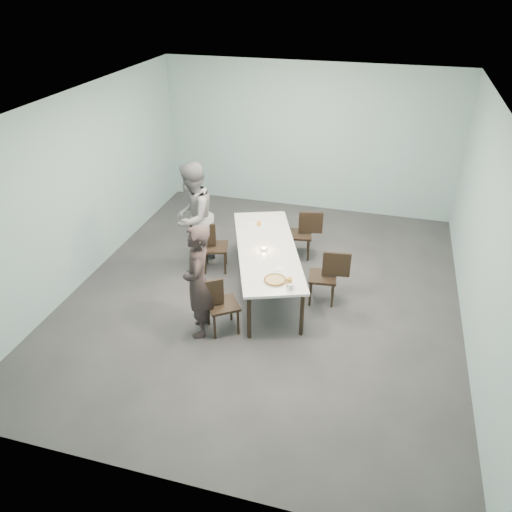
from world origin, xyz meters
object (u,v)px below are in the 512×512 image
(diner_near, at_px, (198,282))
(pizza, at_px, (275,280))
(chair_near_left, at_px, (217,302))
(diner_far, at_px, (193,217))
(table, at_px, (267,251))
(side_plate, at_px, (279,268))
(amber_tumbler, at_px, (259,224))
(chair_near_right, at_px, (328,273))
(chair_far_left, at_px, (210,243))
(beer_glass, at_px, (289,283))
(tealight, at_px, (264,249))
(chair_far_right, at_px, (304,231))
(water_tumbler, at_px, (290,287))

(diner_near, height_order, pizza, diner_near)
(chair_near_left, xyz_separation_m, diner_far, (-0.97, 1.60, 0.44))
(table, bearing_deg, pizza, -68.72)
(pizza, bearing_deg, side_plate, 92.51)
(side_plate, height_order, amber_tumbler, amber_tumbler)
(table, distance_m, amber_tumbler, 0.77)
(chair_near_right, relative_size, pizza, 2.56)
(chair_far_left, xyz_separation_m, pizza, (1.41, -1.20, 0.27))
(diner_near, xyz_separation_m, beer_glass, (1.20, 0.34, -0.02))
(table, xyz_separation_m, beer_glass, (0.56, -0.98, 0.13))
(chair_near_left, height_order, diner_near, diner_near)
(chair_far_left, height_order, chair_near_right, same)
(chair_far_left, distance_m, diner_near, 1.73)
(beer_glass, height_order, amber_tumbler, beer_glass)
(table, relative_size, chair_far_left, 3.16)
(chair_near_right, height_order, amber_tumbler, chair_near_right)
(chair_near_left, relative_size, diner_far, 0.46)
(pizza, relative_size, tealight, 6.07)
(chair_near_left, distance_m, diner_far, 1.92)
(chair_far_left, relative_size, chair_far_right, 1.00)
(diner_far, xyz_separation_m, beer_glass, (1.93, -1.34, -0.11))
(tealight, bearing_deg, pizza, -65.16)
(chair_near_left, xyz_separation_m, pizza, (0.74, 0.36, 0.27))
(chair_far_right, distance_m, water_tumbler, 2.25)
(chair_near_right, bearing_deg, diner_far, -16.97)
(chair_far_right, height_order, beer_glass, beer_glass)
(chair_near_left, xyz_separation_m, side_plate, (0.73, 0.69, 0.25))
(beer_glass, height_order, water_tumbler, beer_glass)
(chair_near_left, relative_size, chair_far_right, 1.00)
(water_tumbler, distance_m, amber_tumbler, 1.96)
(chair_far_right, height_order, diner_far, diner_far)
(chair_near_left, distance_m, amber_tumbler, 1.96)
(diner_near, bearing_deg, diner_far, -173.77)
(pizza, xyz_separation_m, tealight, (-0.37, 0.79, 0.00))
(chair_near_left, xyz_separation_m, chair_far_right, (0.78, 2.43, 0.00))
(diner_near, xyz_separation_m, water_tumbler, (1.23, 0.28, -0.05))
(chair_far_right, distance_m, diner_near, 2.72)
(water_tumbler, xyz_separation_m, amber_tumbler, (-0.91, 1.73, -0.01))
(diner_far, xyz_separation_m, water_tumbler, (1.96, -1.39, -0.14))
(table, distance_m, chair_far_right, 1.26)
(diner_near, distance_m, diner_far, 1.83)
(diner_far, distance_m, pizza, 2.12)
(table, distance_m, chair_near_right, 1.02)
(beer_glass, distance_m, amber_tumbler, 1.89)
(chair_near_left, bearing_deg, chair_near_right, 5.21)
(tealight, bearing_deg, amber_tumbler, 110.67)
(diner_far, bearing_deg, side_plate, 64.45)
(pizza, bearing_deg, chair_near_left, -154.36)
(pizza, distance_m, beer_glass, 0.25)
(table, height_order, chair_far_left, chair_far_left)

